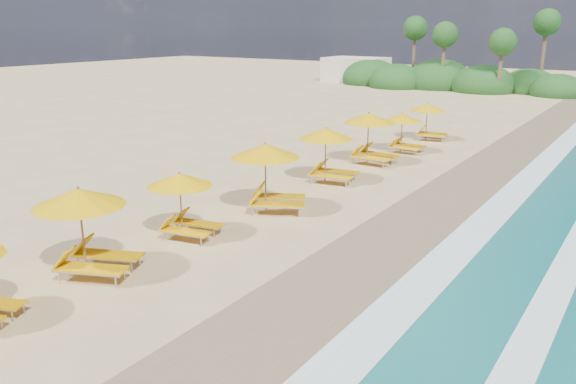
% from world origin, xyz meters
% --- Properties ---
extents(ground, '(160.00, 160.00, 0.00)m').
position_xyz_m(ground, '(0.00, 0.00, 0.00)').
color(ground, tan).
rests_on(ground, ground).
extents(wet_sand, '(4.00, 160.00, 0.01)m').
position_xyz_m(wet_sand, '(4.00, 0.00, 0.01)').
color(wet_sand, '#846F4F').
rests_on(wet_sand, ground).
extents(surf_foam, '(4.00, 160.00, 0.01)m').
position_xyz_m(surf_foam, '(6.70, 0.00, 0.03)').
color(surf_foam, white).
rests_on(surf_foam, ground).
extents(station_3, '(3.26, 3.23, 2.50)m').
position_xyz_m(station_3, '(-2.29, -6.24, 1.40)').
color(station_3, olive).
rests_on(station_3, ground).
extents(station_4, '(2.60, 2.50, 2.14)m').
position_xyz_m(station_4, '(-2.17, -2.64, 1.20)').
color(station_4, olive).
rests_on(station_4, ground).
extents(station_5, '(3.44, 3.44, 2.56)m').
position_xyz_m(station_5, '(-1.46, 1.09, 1.43)').
color(station_5, olive).
rests_on(station_5, ground).
extents(station_6, '(2.87, 2.74, 2.39)m').
position_xyz_m(station_6, '(-1.72, 5.83, 1.34)').
color(station_6, olive).
rests_on(station_6, ground).
extents(station_7, '(2.77, 2.56, 2.54)m').
position_xyz_m(station_7, '(-1.71, 9.98, 1.42)').
color(station_7, olive).
rests_on(station_7, ground).
extents(station_8, '(2.28, 2.10, 2.11)m').
position_xyz_m(station_8, '(-1.37, 13.30, 1.18)').
color(station_8, olive).
rests_on(station_8, ground).
extents(station_9, '(2.62, 2.51, 2.19)m').
position_xyz_m(station_9, '(-1.49, 17.37, 1.23)').
color(station_9, olive).
rests_on(station_9, ground).
extents(treeline, '(25.80, 8.80, 9.74)m').
position_xyz_m(treeline, '(-9.94, 45.51, 1.00)').
color(treeline, '#163D14').
rests_on(treeline, ground).
extents(beach_building, '(7.00, 5.00, 2.80)m').
position_xyz_m(beach_building, '(-22.00, 48.00, 1.40)').
color(beach_building, beige).
rests_on(beach_building, ground).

